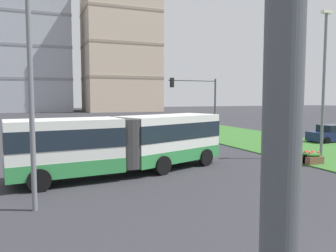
{
  "coord_description": "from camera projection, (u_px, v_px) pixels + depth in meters",
  "views": [
    {
      "loc": [
        -8.43,
        -4.08,
        4.02
      ],
      "look_at": [
        -0.5,
        15.67,
        2.2
      ],
      "focal_mm": 35.82,
      "sensor_mm": 36.0,
      "label": 1
    }
  ],
  "objects": [
    {
      "name": "flower_planter_4",
      "position": [
        309.0,
        157.0,
        20.28
      ],
      "size": [
        1.1,
        0.56,
        0.74
      ],
      "color": "brown",
      "rests_on": "grass_median"
    },
    {
      "name": "apartment_tower_centre",
      "position": [
        121.0,
        48.0,
        97.57
      ],
      "size": [
        20.84,
        16.74,
        36.94
      ],
      "color": "#C6B299",
      "rests_on": "ground"
    },
    {
      "name": "streetlight_median",
      "position": [
        324.0,
        79.0,
        21.38
      ],
      "size": [
        0.7,
        0.28,
        9.48
      ],
      "color": "slate",
      "rests_on": "ground"
    },
    {
      "name": "traffic_light_far_right",
      "position": [
        200.0,
        98.0,
        29.11
      ],
      "size": [
        4.54,
        0.28,
        5.66
      ],
      "color": "#474C51",
      "rests_on": "ground"
    },
    {
      "name": "apartment_tower_westcentre",
      "position": [
        31.0,
        36.0,
        96.51
      ],
      "size": [
        20.96,
        19.96,
        43.32
      ],
      "color": "#9EA3AD",
      "rests_on": "ground"
    },
    {
      "name": "flower_planter_3",
      "position": [
        314.0,
        158.0,
        19.92
      ],
      "size": [
        1.1,
        0.56,
        0.74
      ],
      "color": "brown",
      "rests_on": "grass_median"
    },
    {
      "name": "streetlight_left",
      "position": [
        30.0,
        77.0,
        11.53
      ],
      "size": [
        0.7,
        0.28,
        8.59
      ],
      "color": "slate",
      "rests_on": "ground"
    },
    {
      "name": "car_navy_sedan",
      "position": [
        332.0,
        134.0,
        30.07
      ],
      "size": [
        4.42,
        2.05,
        1.58
      ],
      "color": "#19234C",
      "rests_on": "ground"
    },
    {
      "name": "articulated_bus",
      "position": [
        126.0,
        142.0,
        17.64
      ],
      "size": [
        11.89,
        5.18,
        3.0
      ],
      "color": "silver",
      "rests_on": "ground"
    }
  ]
}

